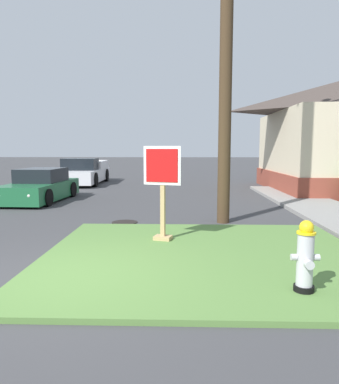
# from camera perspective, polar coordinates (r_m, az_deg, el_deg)

# --- Properties ---
(ground_plane) EXTENTS (160.00, 160.00, 0.00)m
(ground_plane) POSITION_cam_1_polar(r_m,az_deg,el_deg) (5.89, -16.15, -13.42)
(ground_plane) COLOR #3D3D3F
(grass_corner_patch) EXTENTS (5.94, 5.23, 0.08)m
(grass_corner_patch) POSITION_cam_1_polar(r_m,az_deg,el_deg) (6.83, 5.58, -9.99)
(grass_corner_patch) COLOR #567F3D
(grass_corner_patch) RESTS_ON ground
(fire_hydrant) EXTENTS (0.38, 0.34, 0.98)m
(fire_hydrant) POSITION_cam_1_polar(r_m,az_deg,el_deg) (5.29, 20.60, -9.70)
(fire_hydrant) COLOR black
(fire_hydrant) RESTS_ON grass_corner_patch
(stop_sign) EXTENTS (0.78, 0.37, 1.99)m
(stop_sign) POSITION_cam_1_polar(r_m,az_deg,el_deg) (7.60, -1.11, -0.30)
(stop_sign) COLOR tan
(stop_sign) RESTS_ON grass_corner_patch
(manhole_cover) EXTENTS (0.70, 0.70, 0.02)m
(manhole_cover) POSITION_cam_1_polar(r_m,az_deg,el_deg) (10.00, -7.07, -4.77)
(manhole_cover) COLOR black
(manhole_cover) RESTS_ON ground
(parked_sedan_green) EXTENTS (1.96, 4.20, 1.25)m
(parked_sedan_green) POSITION_cam_1_polar(r_m,az_deg,el_deg) (14.85, -19.65, 0.77)
(parked_sedan_green) COLOR #1E6038
(parked_sedan_green) RESTS_ON ground
(pickup_truck_white) EXTENTS (2.27, 5.51, 1.48)m
(pickup_truck_white) POSITION_cam_1_polar(r_m,az_deg,el_deg) (21.25, -13.41, 2.90)
(pickup_truck_white) COLOR silver
(pickup_truck_white) RESTS_ON ground
(utility_pole) EXTENTS (1.73, 0.34, 10.79)m
(utility_pole) POSITION_cam_1_polar(r_m,az_deg,el_deg) (10.47, 9.03, 26.56)
(utility_pole) COLOR #42301E
(utility_pole) RESTS_ON ground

